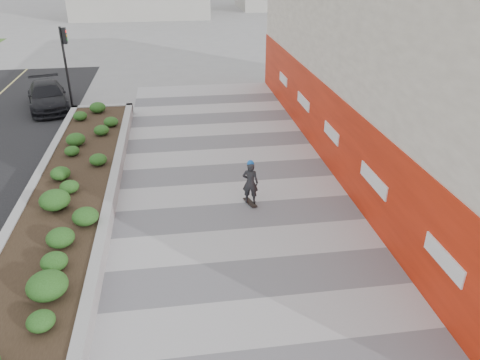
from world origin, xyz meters
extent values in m
plane|color=gray|center=(0.00, 0.00, 0.00)|extent=(160.00, 160.00, 0.00)
cube|color=#A8A8AD|center=(0.00, 3.00, 0.01)|extent=(8.00, 36.00, 0.01)
cube|color=beige|center=(7.00, 9.00, 4.00)|extent=(6.00, 24.00, 8.00)
cube|color=red|center=(4.02, 9.00, 1.50)|extent=(0.12, 24.00, 3.00)
cube|color=#9E9EA0|center=(-5.50, 15.85, 0.28)|extent=(3.00, 0.30, 0.55)
cube|color=#9E9EA0|center=(-6.85, 7.00, 0.28)|extent=(0.30, 18.00, 0.55)
cube|color=#9E9EA0|center=(-4.15, 7.00, 0.28)|extent=(0.30, 18.00, 0.55)
cube|color=#2D2116|center=(-5.50, 7.00, 0.25)|extent=(2.40, 17.40, 0.50)
cylinder|color=black|center=(-7.30, 17.50, 2.10)|extent=(0.12, 0.12, 4.20)
cube|color=black|center=(-7.12, 17.50, 3.75)|extent=(0.18, 0.28, 0.80)
cylinder|color=#595654|center=(0.50, 3.00, 0.00)|extent=(0.44, 0.44, 0.01)
cube|color=black|center=(0.46, 5.70, 0.07)|extent=(0.41, 0.75, 0.02)
imported|color=#25262A|center=(0.46, 5.70, 0.81)|extent=(0.62, 0.51, 1.47)
sphere|color=blue|center=(0.46, 5.70, 1.51)|extent=(0.23, 0.23, 0.23)
imported|color=black|center=(-8.50, 17.50, 0.67)|extent=(3.04, 4.97, 1.35)
camera|label=1|loc=(-1.87, -7.87, 7.84)|focal=35.00mm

